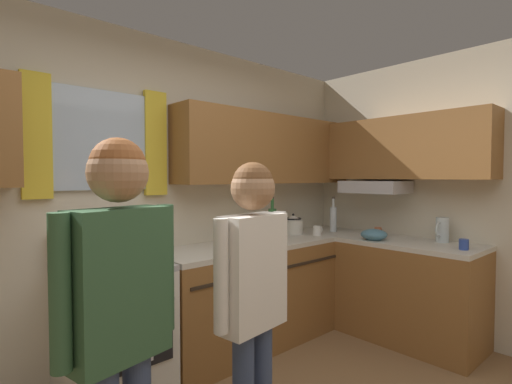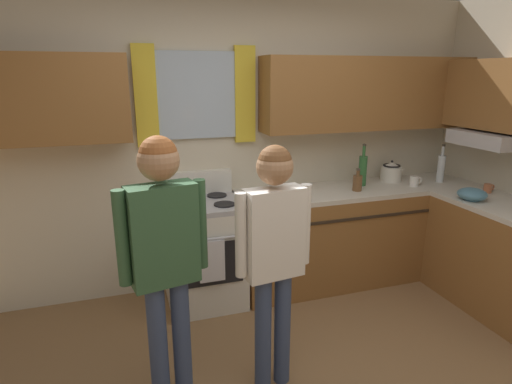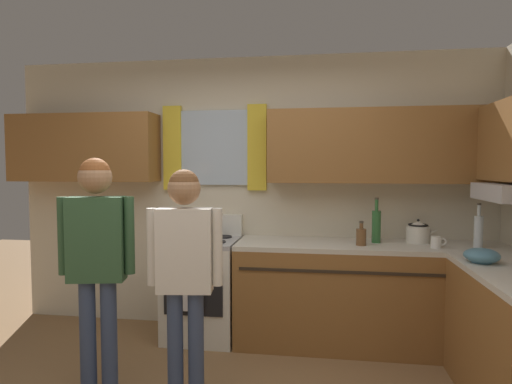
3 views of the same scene
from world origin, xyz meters
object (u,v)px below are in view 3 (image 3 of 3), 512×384
at_px(mug_ceramic_white, 436,242).
at_px(mixing_bowl, 482,256).
at_px(stove_oven, 203,286).
at_px(adult_left, 97,248).
at_px(stovetop_kettle, 418,232).
at_px(bottle_wine_green, 376,225).
at_px(bottle_squat_brown, 361,236).
at_px(bottle_tall_clear, 478,231).
at_px(adult_in_plaid, 185,259).

xyz_separation_m(mug_ceramic_white, mixing_bowl, (0.17, -0.53, -0.00)).
height_order(stove_oven, adult_left, adult_left).
bearing_deg(stovetop_kettle, bottle_wine_green, -170.26).
distance_m(bottle_squat_brown, bottle_tall_clear, 0.94).
relative_size(bottle_squat_brown, bottle_tall_clear, 0.56).
bearing_deg(bottle_squat_brown, bottle_tall_clear, 2.15).
height_order(bottle_tall_clear, adult_in_plaid, adult_in_plaid).
xyz_separation_m(bottle_wine_green, adult_left, (-1.96, -1.18, -0.03)).
height_order(bottle_tall_clear, adult_left, adult_left).
height_order(stove_oven, bottle_squat_brown, bottle_squat_brown).
bearing_deg(bottle_tall_clear, stove_oven, 178.53).
xyz_separation_m(bottle_tall_clear, mixing_bowl, (-0.17, -0.58, -0.09)).
bearing_deg(mug_ceramic_white, adult_in_plaid, -149.77).
bearing_deg(stove_oven, stovetop_kettle, 3.55).
height_order(bottle_tall_clear, mixing_bowl, bottle_tall_clear).
height_order(stove_oven, adult_in_plaid, adult_in_plaid).
distance_m(stovetop_kettle, adult_left, 2.64).
bearing_deg(stovetop_kettle, mixing_bowl, -71.01).
distance_m(mug_ceramic_white, adult_left, 2.62).
xyz_separation_m(bottle_squat_brown, mug_ceramic_white, (0.60, -0.02, -0.03)).
bearing_deg(bottle_squat_brown, stovetop_kettle, 22.91).
distance_m(bottle_squat_brown, stovetop_kettle, 0.55).
bearing_deg(stove_oven, mug_ceramic_white, -3.33).
relative_size(stove_oven, adult_in_plaid, 0.71).
bearing_deg(bottle_squat_brown, stove_oven, 176.12).
xyz_separation_m(bottle_wine_green, mixing_bowl, (0.63, -0.70, -0.10)).
height_order(mug_ceramic_white, adult_left, adult_left).
xyz_separation_m(bottle_squat_brown, adult_left, (-1.82, -1.03, 0.04)).
distance_m(bottle_wine_green, stovetop_kettle, 0.37).
bearing_deg(bottle_wine_green, mixing_bowl, -48.14).
bearing_deg(bottle_tall_clear, mixing_bowl, -106.44).
bearing_deg(adult_in_plaid, stovetop_kettle, 36.98).
height_order(stove_oven, mixing_bowl, stove_oven).
bearing_deg(stove_oven, adult_left, -110.52).
height_order(stove_oven, stovetop_kettle, stovetop_kettle).
bearing_deg(mixing_bowl, stovetop_kettle, 108.99).
distance_m(bottle_wine_green, adult_in_plaid, 1.81).
bearing_deg(bottle_tall_clear, bottle_wine_green, 171.74).
relative_size(mug_ceramic_white, stovetop_kettle, 0.46).
height_order(stove_oven, mug_ceramic_white, stove_oven).
xyz_separation_m(mixing_bowl, adult_in_plaid, (-1.96, -0.52, 0.03)).
bearing_deg(stovetop_kettle, stove_oven, -176.45).
bearing_deg(mixing_bowl, bottle_wine_green, 131.86).
relative_size(bottle_wine_green, mug_ceramic_white, 3.14).
bearing_deg(bottle_squat_brown, adult_in_plaid, -138.26).
bearing_deg(mug_ceramic_white, stovetop_kettle, 112.01).
height_order(mug_ceramic_white, adult_in_plaid, adult_in_plaid).
relative_size(mixing_bowl, adult_in_plaid, 0.15).
xyz_separation_m(adult_left, adult_in_plaid, (0.63, -0.04, -0.05)).
bearing_deg(mixing_bowl, bottle_squat_brown, 144.47).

